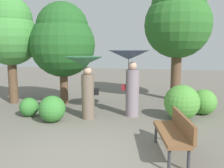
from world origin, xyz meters
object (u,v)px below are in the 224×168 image
object	(u,v)px
person_right	(130,69)
tree_mid_left	(63,39)
park_bench	(175,131)
tree_near_right	(178,18)
person_left	(85,74)
tree_near_left	(10,32)

from	to	relation	value
person_right	tree_mid_left	distance (m)	3.07
park_bench	tree_near_right	distance (m)	6.10
person_left	park_bench	xyz separation A→B (m)	(2.53, -2.17, -0.85)
person_right	tree_near_right	distance (m)	3.59
person_right	tree_near_right	size ratio (longest dim) A/B	0.42
person_left	tree_near_right	xyz separation A→B (m)	(2.80, 3.27, 1.92)
person_right	tree_near_left	distance (m)	4.93
tree_near_right	tree_near_left	bearing A→B (deg)	-164.11
person_left	tree_near_right	size ratio (longest dim) A/B	0.39
person_left	person_right	size ratio (longest dim) A/B	0.91
person_right	park_bench	world-z (taller)	person_right
park_bench	tree_near_right	xyz separation A→B (m)	(0.27, 5.44, 2.76)
person_left	tree_near_left	size ratio (longest dim) A/B	0.47
tree_near_left	park_bench	bearing A→B (deg)	-31.75
person_right	tree_near_left	bearing A→B (deg)	73.30
person_left	park_bench	bearing A→B (deg)	-135.87
tree_near_left	tree_mid_left	xyz separation A→B (m)	(2.00, 0.22, -0.29)
tree_near_right	tree_mid_left	size ratio (longest dim) A/B	1.29
person_left	tree_mid_left	xyz separation A→B (m)	(-1.40, 1.72, 1.08)
park_bench	tree_near_left	world-z (taller)	tree_near_left
person_right	park_bench	bearing A→B (deg)	-160.49
tree_near_left	tree_mid_left	size ratio (longest dim) A/B	1.06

